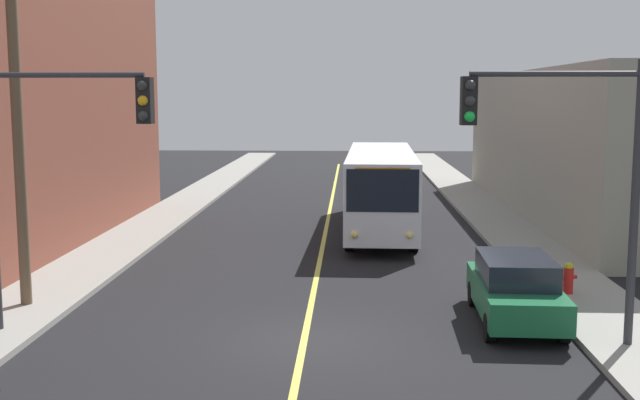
% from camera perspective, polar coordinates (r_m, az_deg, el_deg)
% --- Properties ---
extents(ground_plane, '(120.00, 120.00, 0.00)m').
position_cam_1_polar(ground_plane, '(17.76, -1.16, -10.12)').
color(ground_plane, black).
extents(sidewalk_left, '(2.50, 90.00, 0.15)m').
position_cam_1_polar(sidewalk_left, '(28.64, -14.56, -3.37)').
color(sidewalk_left, gray).
rests_on(sidewalk_left, ground).
extents(sidewalk_right, '(2.50, 90.00, 0.15)m').
position_cam_1_polar(sidewalk_right, '(28.10, 15.09, -3.59)').
color(sidewalk_right, gray).
rests_on(sidewalk_right, ground).
extents(lane_stripe_center, '(0.16, 60.00, 0.01)m').
position_cam_1_polar(lane_stripe_center, '(32.36, 0.47, -2.00)').
color(lane_stripe_center, '#D8CC4C').
rests_on(lane_stripe_center, ground).
extents(city_bus, '(2.88, 12.21, 3.20)m').
position_cam_1_polar(city_bus, '(31.43, 4.44, 1.03)').
color(city_bus, silver).
rests_on(city_bus, ground).
extents(parked_car_green, '(1.93, 4.45, 1.62)m').
position_cam_1_polar(parked_car_green, '(19.36, 14.02, -6.27)').
color(parked_car_green, '#196038').
rests_on(parked_car_green, ground).
extents(utility_pole_near, '(2.40, 0.28, 9.50)m').
position_cam_1_polar(utility_pole_near, '(20.80, -21.23, 7.05)').
color(utility_pole_near, brown).
rests_on(utility_pole_near, sidewalk_left).
extents(traffic_signal_left_corner, '(3.75, 0.48, 6.00)m').
position_cam_1_polar(traffic_signal_left_corner, '(18.16, -18.53, 3.73)').
color(traffic_signal_left_corner, '#2D2D33').
rests_on(traffic_signal_left_corner, sidewalk_left).
extents(traffic_signal_right_corner, '(3.75, 0.48, 6.00)m').
position_cam_1_polar(traffic_signal_right_corner, '(17.02, 17.24, 3.54)').
color(traffic_signal_right_corner, '#2D2D33').
rests_on(traffic_signal_right_corner, sidewalk_right).
extents(fire_hydrant, '(0.44, 0.26, 0.84)m').
position_cam_1_polar(fire_hydrant, '(22.06, 17.62, -5.39)').
color(fire_hydrant, red).
rests_on(fire_hydrant, sidewalk_right).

